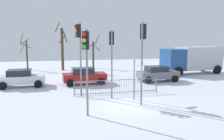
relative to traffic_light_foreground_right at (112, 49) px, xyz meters
name	(u,v)px	position (x,y,z in m)	size (l,w,h in m)	color
ground_plane	(128,105)	(0.62, -1.91, -3.38)	(60.00, 60.00, 0.00)	silver
traffic_light_foreground_right	(112,49)	(0.00, 0.00, 0.00)	(0.35, 0.57, 4.62)	slate
traffic_light_rear_right	(143,45)	(1.46, -2.04, 0.27)	(0.46, 0.48, 5.00)	slate
traffic_light_rear_left	(79,43)	(-2.11, 0.94, 0.35)	(0.49, 0.44, 5.11)	slate
traffic_light_foreground_left	(86,53)	(-2.10, -3.46, -0.08)	(0.39, 0.54, 4.50)	slate
direction_sign_post	(135,77)	(1.41, -0.79, -1.86)	(0.76, 0.28, 2.69)	slate
pedestrian_guard_railing	(117,87)	(0.62, 0.93, -2.83)	(6.31, 0.10, 1.07)	slate
car_white_mid	(21,78)	(-6.66, 5.18, -2.62)	(3.87, 2.07, 1.47)	silver
car_red_far	(84,76)	(-1.37, 5.19, -2.62)	(3.89, 2.10, 1.47)	maroon
car_grey_near	(157,73)	(5.60, 4.96, -2.62)	(3.88, 2.07, 1.47)	slate
delivery_truck	(192,59)	(11.52, 8.65, -1.64)	(7.26, 3.37, 3.10)	silver
bare_tree_left	(26,53)	(-7.75, 16.61, -1.21)	(1.60, 1.60, 4.77)	#473828
bare_tree_centre	(62,48)	(-3.14, 14.90, -0.50)	(1.53, 1.52, 6.12)	#473828
bare_tree_right	(94,53)	(1.05, 16.02, -1.34)	(1.57, 1.79, 4.55)	#473828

